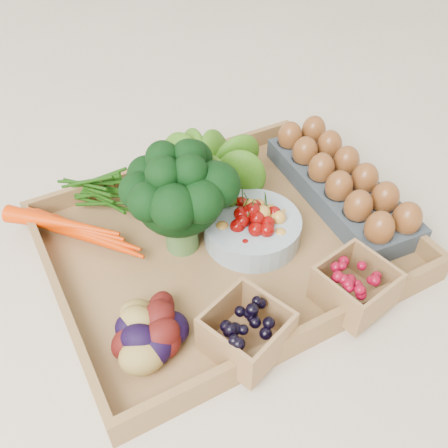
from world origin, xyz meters
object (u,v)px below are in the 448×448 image
cherry_bowl (252,229)px  tray (224,247)px  broccoli (180,214)px  egg_carton (340,189)px

cherry_bowl → tray: bearing=167.7°
tray → broccoli: broccoli is taller
egg_carton → tray: bearing=-174.2°
broccoli → egg_carton: bearing=-4.8°
tray → cherry_bowl: size_ratio=3.43×
broccoli → egg_carton: 0.31m
broccoli → cherry_bowl: size_ratio=1.10×
broccoli → egg_carton: (0.30, -0.03, -0.05)m
tray → cherry_bowl: 0.06m
tray → egg_carton: size_ratio=1.63×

